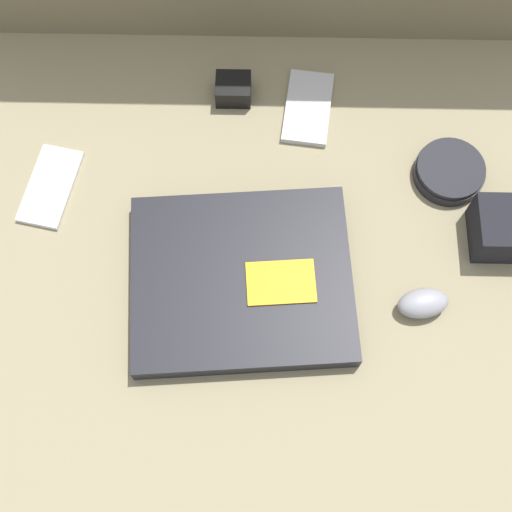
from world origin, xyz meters
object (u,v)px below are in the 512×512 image
object	(u,v)px
laptop	(242,280)
phone_black	(308,108)
camera_pouch	(511,229)
speaker_puck	(449,171)
charger_brick	(233,89)
computer_mouse	(423,303)
phone_silver	(51,186)

from	to	relation	value
laptop	phone_black	world-z (taller)	laptop
phone_black	camera_pouch	distance (m)	0.34
speaker_puck	phone_black	xyz separation A→B (m)	(-0.20, 0.11, -0.01)
laptop	charger_brick	bearing A→B (deg)	89.49
computer_mouse	charger_brick	bearing A→B (deg)	117.85
laptop	camera_pouch	world-z (taller)	camera_pouch
laptop	charger_brick	xyz separation A→B (m)	(-0.02, 0.30, 0.00)
phone_black	computer_mouse	bearing A→B (deg)	-57.34
charger_brick	camera_pouch	bearing A→B (deg)	-30.50
phone_black	phone_silver	bearing A→B (deg)	-152.55
laptop	speaker_puck	distance (m)	0.34
charger_brick	speaker_puck	bearing A→B (deg)	-22.59
phone_silver	camera_pouch	bearing A→B (deg)	5.61
speaker_puck	charger_brick	size ratio (longest dim) A/B	1.94
computer_mouse	phone_black	size ratio (longest dim) A/B	0.57
phone_silver	charger_brick	distance (m)	0.30
computer_mouse	phone_silver	size ratio (longest dim) A/B	0.55
phone_silver	phone_black	xyz separation A→B (m)	(0.37, 0.14, 0.00)
laptop	phone_black	bearing A→B (deg)	67.45
computer_mouse	phone_black	bearing A→B (deg)	105.33
phone_silver	phone_black	bearing A→B (deg)	32.02
computer_mouse	charger_brick	size ratio (longest dim) A/B	1.42
camera_pouch	laptop	bearing A→B (deg)	-168.37
laptop	charger_brick	distance (m)	0.30
speaker_puck	phone_black	world-z (taller)	speaker_puck
phone_silver	camera_pouch	distance (m)	0.64
camera_pouch	computer_mouse	bearing A→B (deg)	-140.02
laptop	speaker_puck	bearing A→B (deg)	25.90
camera_pouch	charger_brick	bearing A→B (deg)	149.50
computer_mouse	phone_silver	world-z (taller)	computer_mouse
charger_brick	computer_mouse	bearing A→B (deg)	-51.73
computer_mouse	phone_silver	bearing A→B (deg)	151.42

